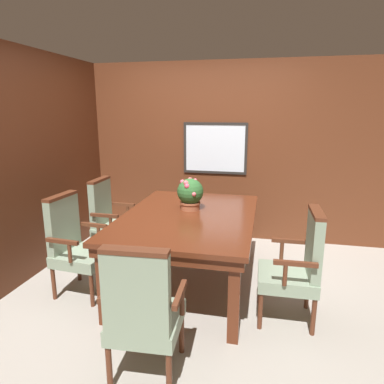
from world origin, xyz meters
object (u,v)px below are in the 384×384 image
at_px(chair_right_near, 298,264).
at_px(chair_left_far, 111,218).
at_px(dining_table, 189,223).
at_px(chair_left_near, 75,243).
at_px(chair_head_near, 143,311).
at_px(potted_plant, 190,193).

distance_m(chair_right_near, chair_left_far, 2.28).
bearing_deg(dining_table, chair_left_near, -160.31).
height_order(chair_left_near, chair_head_near, same).
relative_size(chair_head_near, chair_left_far, 1.00).
bearing_deg(chair_head_near, chair_left_far, -62.10).
distance_m(dining_table, potted_plant, 0.33).
distance_m(chair_right_near, potted_plant, 1.30).
height_order(dining_table, chair_left_near, chair_left_near).
xyz_separation_m(chair_right_near, chair_left_near, (-2.12, 0.02, 0.00)).
bearing_deg(chair_head_near, potted_plant, -92.38).
relative_size(dining_table, chair_right_near, 1.84).
height_order(dining_table, potted_plant, potted_plant).
bearing_deg(chair_left_near, potted_plant, -56.26).
height_order(dining_table, chair_head_near, chair_head_near).
bearing_deg(chair_right_near, chair_left_near, -91.83).
xyz_separation_m(dining_table, potted_plant, (-0.03, 0.19, 0.27)).
xyz_separation_m(chair_left_near, chair_head_near, (1.07, -0.96, 0.00)).
bearing_deg(chair_left_far, dining_table, -111.15).
bearing_deg(chair_left_near, chair_right_near, -85.63).
bearing_deg(chair_right_near, chair_head_near, -49.42).
xyz_separation_m(dining_table, chair_head_near, (-0.00, -1.34, -0.16)).
bearing_deg(potted_plant, dining_table, -81.63).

